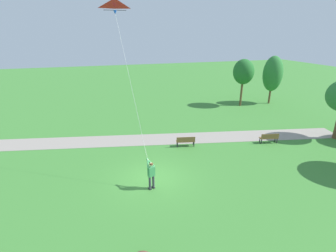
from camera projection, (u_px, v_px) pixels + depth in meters
ground_plane at (153, 178)px, 15.94m from camera, size 120.00×120.00×0.00m
walkway_path at (160, 139)px, 21.77m from camera, size 8.59×31.85×0.02m
person_kite_flyer at (151, 173)px, 14.56m from camera, size 0.63×0.50×1.83m
flying_kite at (115, 8)px, 13.89m from camera, size 3.08×1.68×8.59m
park_bench_near_walkway at (186, 141)px, 20.21m from camera, size 0.72×1.56×0.88m
park_bench_far_walkway at (269, 138)px, 20.83m from camera, size 0.72×1.56×0.88m
tree_lakeside_near at (243, 72)px, 30.30m from camera, size 2.78×2.36×5.73m
tree_treeline_left at (273, 74)px, 31.49m from camera, size 2.47×2.34×6.01m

